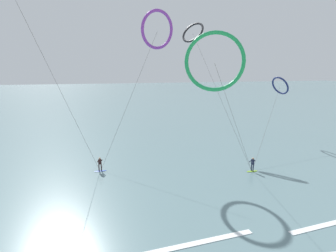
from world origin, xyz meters
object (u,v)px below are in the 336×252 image
Objects in this scene: surfer_cobalt at (100,165)px; surfer_lime at (252,165)px; kite_navy at (280,86)px; kite_charcoal at (193,33)px; kite_emerald at (215,61)px; kite_violet at (157,30)px.

surfer_cobalt is 1.00× the size of surfer_lime.
kite_charcoal reaches higher than kite_navy.
kite_navy is at bearing 35.99° from kite_charcoal.
surfer_lime is 0.11× the size of kite_emerald.
kite_violet is (-2.62, 12.60, 4.26)m from kite_emerald.
surfer_lime is at bearing 108.88° from kite_violet.
kite_violet is (8.10, 5.45, 15.89)m from surfer_cobalt.
kite_emerald is 21.70m from kite_charcoal.
surfer_lime is (17.11, -4.42, 0.00)m from surfer_cobalt.
kite_violet reaches higher than kite_navy.
kite_emerald is at bearing -53.75° from surfer_cobalt.
kite_navy is at bearing -4.40° from surfer_cobalt.
kite_violet is at bearing 86.21° from kite_navy.
kite_navy is (29.29, 8.21, 8.15)m from surfer_cobalt.
kite_navy is at bearing 63.23° from kite_emerald.
surfer_cobalt is 17.36m from kite_emerald.
kite_charcoal is 1.05× the size of kite_violet.
kite_violet reaches higher than surfer_lime.
surfer_cobalt is 18.65m from kite_violet.
surfer_lime is 0.09× the size of kite_violet.
kite_violet is at bearing 125.37° from kite_emerald.
kite_charcoal reaches higher than kite_violet.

